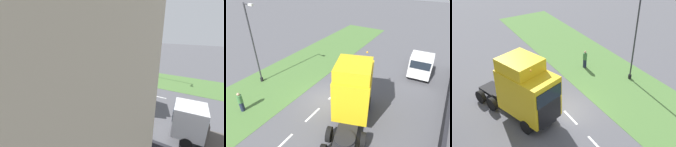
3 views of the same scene
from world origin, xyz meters
The scene contains 6 objects.
ground_plane centered at (0.00, 0.00, 0.00)m, with size 120.00×120.00×0.00m, color #515156.
grass_verge centered at (-6.00, 0.00, 0.01)m, with size 7.00×44.00×0.01m.
lane_markings centered at (0.00, -0.70, 0.00)m, with size 0.16×17.80×0.00m.
lorry_cab centered at (2.72, -0.75, 2.41)m, with size 4.59×7.63×4.93m.
lamp_post centered at (-7.41, -1.04, 3.60)m, with size 1.26×0.29×7.64m.
pedestrian centered at (-5.15, -4.84, 0.86)m, with size 0.39×0.39×1.76m.
Camera 3 is at (8.62, 14.56, 13.46)m, focal length 45.00 mm.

